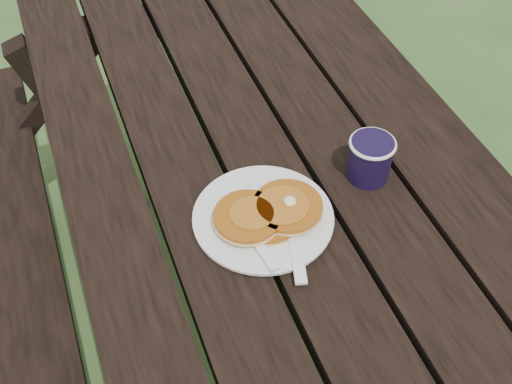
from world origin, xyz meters
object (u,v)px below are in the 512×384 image
object	(u,v)px
picnic_table	(258,269)
plate	(263,218)
coffee_cup	(370,157)
pancake_stack	(269,213)

from	to	relation	value
picnic_table	plate	size ratio (longest dim) A/B	7.47
picnic_table	coffee_cup	bearing A→B (deg)	-37.12
plate	coffee_cup	distance (m)	0.23
picnic_table	plate	bearing A→B (deg)	-107.89
picnic_table	pancake_stack	size ratio (longest dim) A/B	9.31
plate	pancake_stack	distance (m)	0.02
picnic_table	pancake_stack	world-z (taller)	pancake_stack
picnic_table	coffee_cup	size ratio (longest dim) A/B	20.97
pancake_stack	coffee_cup	xyz separation A→B (m)	(0.21, 0.04, 0.02)
pancake_stack	coffee_cup	distance (m)	0.22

